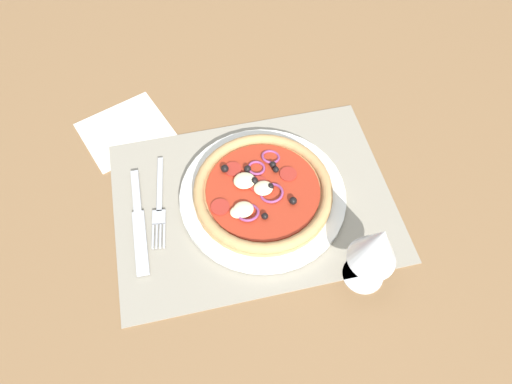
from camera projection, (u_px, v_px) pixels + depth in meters
ground_plane at (253, 204)px, 80.05cm from camera, size 190.00×140.00×2.40cm
placemat at (253, 200)px, 78.87cm from camera, size 47.23×34.44×0.40cm
plate at (263, 196)px, 78.34cm from camera, size 28.35×28.35×1.27cm
pizza at (263, 191)px, 76.88cm from camera, size 23.49×23.49×2.66cm
fork at (159, 206)px, 77.77cm from camera, size 3.82×18.04×0.44cm
knife at (139, 221)px, 76.17cm from camera, size 2.15×20.02×0.62cm
wine_glass at (377, 247)px, 63.18cm from camera, size 7.20×7.20×14.90cm
napkin at (125, 130)px, 87.17cm from camera, size 19.38×18.50×0.36cm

